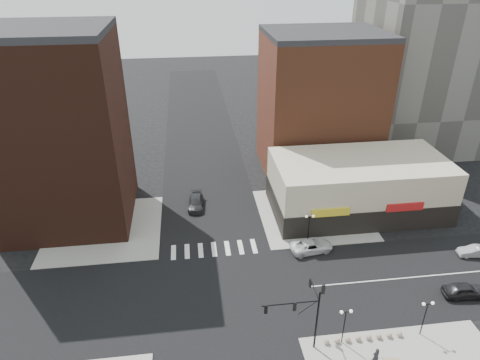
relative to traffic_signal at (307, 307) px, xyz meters
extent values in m
plane|color=black|center=(-7.24, 7.83, -4.96)|extent=(240.00, 240.00, 0.00)
cube|color=black|center=(-7.24, 7.83, -4.95)|extent=(200.00, 14.00, 0.02)
cube|color=black|center=(-7.24, 7.83, -4.95)|extent=(14.00, 200.00, 0.02)
cube|color=gray|center=(-21.74, 22.33, -4.90)|extent=(15.00, 15.00, 0.12)
cube|color=gray|center=(7.26, 22.33, -4.90)|extent=(15.00, 15.00, 0.12)
cube|color=#361A11|center=(-26.24, 26.33, 7.54)|extent=(16.00, 15.00, 25.00)
cube|color=#361A11|center=(-39.24, 41.83, 1.04)|extent=(20.00, 18.00, 12.00)
cube|color=brown|center=(11.76, 37.33, 6.04)|extent=(18.00, 15.00, 22.00)
cube|color=#C1B499|center=(13.76, 22.83, -0.96)|extent=(24.00, 12.00, 8.00)
cube|color=black|center=(13.76, 22.83, -3.26)|extent=(24.20, 12.20, 3.40)
cylinder|color=black|center=(0.96, -0.37, -1.46)|extent=(0.18, 0.18, 7.00)
cylinder|color=black|center=(-1.64, -0.37, 1.04)|extent=(5.20, 0.11, 0.11)
cylinder|color=black|center=(-0.04, -0.37, 0.34)|extent=(1.72, 0.06, 1.46)
cylinder|color=black|center=(0.96, 1.13, 1.04)|extent=(0.11, 3.00, 0.11)
cube|color=black|center=(-3.84, -0.37, 0.64)|extent=(0.28, 0.18, 0.95)
sphere|color=red|center=(-3.84, -0.37, 0.94)|extent=(0.16, 0.16, 0.16)
cube|color=black|center=(-1.24, -0.37, 0.64)|extent=(0.28, 0.18, 0.95)
sphere|color=red|center=(-1.24, -0.37, 0.94)|extent=(0.16, 0.16, 0.16)
cube|color=black|center=(0.96, 2.43, 0.64)|extent=(0.18, 0.28, 0.95)
sphere|color=red|center=(0.96, 2.43, 0.94)|extent=(0.16, 0.16, 0.16)
cube|color=black|center=(1.21, -0.37, 2.34)|extent=(0.28, 0.18, 0.95)
sphere|color=red|center=(1.21, -0.37, 2.64)|extent=(0.16, 0.16, 0.16)
cylinder|color=black|center=(3.76, -0.17, -2.84)|extent=(0.11, 0.11, 4.00)
cylinder|color=black|center=(3.76, -0.17, -0.94)|extent=(0.90, 0.06, 0.06)
sphere|color=white|center=(3.31, -0.17, -0.84)|extent=(0.32, 0.32, 0.32)
sphere|color=white|center=(4.21, -0.17, -0.84)|extent=(0.32, 0.32, 0.32)
cylinder|color=black|center=(11.76, -0.17, -2.84)|extent=(0.11, 0.11, 4.00)
cylinder|color=black|center=(11.76, -0.17, -0.94)|extent=(0.90, 0.06, 0.06)
sphere|color=white|center=(11.31, -0.17, -0.84)|extent=(0.32, 0.32, 0.32)
sphere|color=white|center=(12.21, -0.17, -0.84)|extent=(0.32, 0.32, 0.32)
cylinder|color=black|center=(4.76, 15.83, -2.84)|extent=(0.11, 0.11, 4.00)
cylinder|color=black|center=(4.76, 15.83, -0.94)|extent=(0.90, 0.06, 0.06)
sphere|color=white|center=(4.31, 15.83, -0.84)|extent=(0.32, 0.32, 0.32)
sphere|color=white|center=(5.21, 15.83, -0.84)|extent=(0.32, 0.32, 0.32)
sphere|color=#896F5E|center=(2.26, -0.17, -4.58)|extent=(0.53, 0.53, 0.53)
sphere|color=#896F5E|center=(3.31, -0.17, -4.58)|extent=(0.53, 0.53, 0.53)
sphere|color=#896F5E|center=(4.36, -0.17, -4.58)|extent=(0.53, 0.53, 0.53)
sphere|color=#896F5E|center=(5.41, -0.17, -4.58)|extent=(0.53, 0.53, 0.53)
sphere|color=#896F5E|center=(6.46, -0.17, -4.58)|extent=(0.53, 0.53, 0.53)
sphere|color=#896F5E|center=(7.51, -0.17, -4.58)|extent=(0.53, 0.53, 0.53)
sphere|color=#896F5E|center=(8.56, -0.17, -4.58)|extent=(0.53, 0.53, 0.53)
sphere|color=#896F5E|center=(9.61, -0.17, -4.58)|extent=(0.53, 0.53, 0.53)
imported|color=silver|center=(4.78, 14.17, -4.22)|extent=(5.61, 3.15, 1.48)
imported|color=black|center=(19.16, 4.28, -4.16)|extent=(4.86, 2.26, 1.61)
imported|color=#A5A6AB|center=(24.50, 10.68, -4.31)|extent=(4.10, 1.86, 1.30)
imported|color=black|center=(-9.20, 26.57, -4.20)|extent=(2.60, 5.41, 1.52)
imported|color=black|center=(5.96, -2.84, -3.91)|extent=(0.74, 0.55, 1.87)
cube|color=gray|center=(7.44, -2.95, -4.52)|extent=(1.66, 0.89, 0.11)
camera|label=1|loc=(-9.62, -27.51, 28.45)|focal=32.00mm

